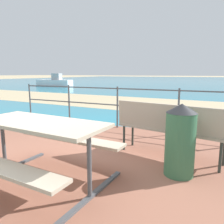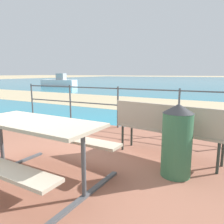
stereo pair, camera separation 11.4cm
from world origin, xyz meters
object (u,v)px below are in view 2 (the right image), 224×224
park_bench (167,125)px  trash_bin (177,140)px  picnic_table (36,137)px  boat_mid (59,82)px

park_bench → trash_bin: bearing=126.9°
trash_bin → park_bench: bearing=116.7°
picnic_table → park_bench: (1.24, 1.49, -0.04)m
trash_bin → boat_mid: (-15.55, 15.76, -0.11)m
park_bench → boat_mid: boat_mid is taller
park_bench → trash_bin: (0.26, -0.52, -0.06)m
park_bench → boat_mid: bearing=-34.8°
park_bench → boat_mid: size_ratio=0.41×
picnic_table → boat_mid: (-14.05, 16.73, -0.21)m
park_bench → picnic_table: bearing=60.4°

